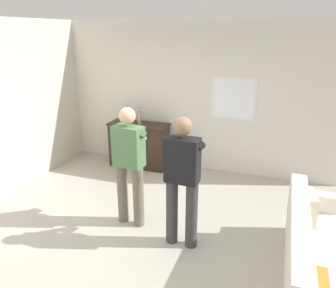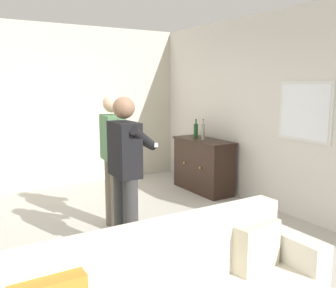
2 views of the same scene
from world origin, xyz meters
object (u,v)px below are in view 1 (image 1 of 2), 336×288
bottle_liquor_amber (128,116)px  person_standing_left (130,161)px  sideboard_cabinet (139,145)px  bottle_wine_green (139,118)px  person_standing_right (182,177)px  couch (311,266)px

bottle_liquor_amber → person_standing_left: person_standing_left is taller
sideboard_cabinet → bottle_wine_green: bearing=-45.8°
person_standing_left → person_standing_right: same height
sideboard_cabinet → person_standing_right: size_ratio=0.70×
couch → bottle_wine_green: 3.98m
person_standing_left → person_standing_right: size_ratio=1.00×
bottle_wine_green → person_standing_right: (1.53, -2.12, -0.08)m
sideboard_cabinet → person_standing_left: bearing=-68.6°
person_standing_left → bottle_wine_green: bearing=110.6°
person_standing_left → person_standing_right: 0.84m
bottle_liquor_amber → person_standing_right: (1.81, -2.17, -0.07)m
sideboard_cabinet → person_standing_right: (1.57, -2.16, 0.49)m
bottle_liquor_amber → person_standing_right: bearing=-50.2°
couch → bottle_wine_green: size_ratio=6.88×
couch → person_standing_left: size_ratio=1.42×
couch → person_standing_right: bearing=165.6°
sideboard_cabinet → bottle_liquor_amber: (-0.23, 0.01, 0.56)m
person_standing_left → person_standing_right: bearing=-15.2°
sideboard_cabinet → bottle_liquor_amber: bearing=177.8°
couch → sideboard_cabinet: (-3.06, 2.55, 0.10)m
sideboard_cabinet → person_standing_right: 2.72m
couch → bottle_liquor_amber: bottle_liquor_amber is taller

